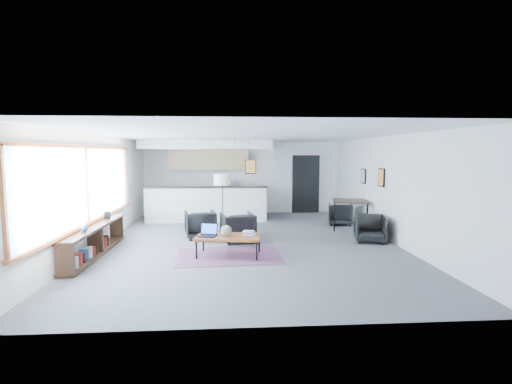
{
  "coord_description": "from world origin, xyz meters",
  "views": [
    {
      "loc": [
        -0.4,
        -8.93,
        2.18
      ],
      "look_at": [
        0.22,
        0.4,
        1.19
      ],
      "focal_mm": 26.0,
      "sensor_mm": 36.0,
      "label": 1
    }
  ],
  "objects": [
    {
      "name": "room",
      "position": [
        0.0,
        0.0,
        1.3
      ],
      "size": [
        7.02,
        9.02,
        2.62
      ],
      "color": "#4D4D50",
      "rests_on": "ground"
    },
    {
      "name": "window",
      "position": [
        -3.46,
        -0.9,
        1.46
      ],
      "size": [
        0.1,
        5.95,
        1.66
      ],
      "color": "#8CBFFF",
      "rests_on": "room"
    },
    {
      "name": "console",
      "position": [
        -3.3,
        -1.05,
        0.33
      ],
      "size": [
        0.35,
        3.0,
        0.8
      ],
      "color": "black",
      "rests_on": "floor"
    },
    {
      "name": "kitchenette",
      "position": [
        -1.2,
        3.71,
        1.38
      ],
      "size": [
        4.2,
        1.96,
        2.6
      ],
      "color": "white",
      "rests_on": "floor"
    },
    {
      "name": "doorway",
      "position": [
        2.3,
        4.42,
        1.07
      ],
      "size": [
        1.1,
        0.12,
        2.15
      ],
      "color": "black",
      "rests_on": "room"
    },
    {
      "name": "track_light",
      "position": [
        -0.59,
        2.2,
        2.53
      ],
      "size": [
        1.6,
        0.07,
        0.15
      ],
      "color": "silver",
      "rests_on": "room"
    },
    {
      "name": "wall_art_lower",
      "position": [
        3.47,
        0.4,
        1.55
      ],
      "size": [
        0.03,
        0.38,
        0.48
      ],
      "color": "black",
      "rests_on": "room"
    },
    {
      "name": "wall_art_upper",
      "position": [
        3.47,
        1.7,
        1.5
      ],
      "size": [
        0.03,
        0.34,
        0.44
      ],
      "color": "black",
      "rests_on": "room"
    },
    {
      "name": "kilim_rug",
      "position": [
        -0.46,
        -1.23,
        0.01
      ],
      "size": [
        2.26,
        1.61,
        0.01
      ],
      "rotation": [
        0.0,
        0.0,
        0.06
      ],
      "color": "#532E46",
      "rests_on": "floor"
    },
    {
      "name": "coffee_table",
      "position": [
        -0.46,
        -1.23,
        0.41
      ],
      "size": [
        1.44,
        0.92,
        0.44
      ],
      "rotation": [
        0.0,
        0.0,
        -0.15
      ],
      "color": "brown",
      "rests_on": "floor"
    },
    {
      "name": "laptop",
      "position": [
        -0.9,
        -1.22,
        0.51
      ],
      "size": [
        0.42,
        0.37,
        0.26
      ],
      "rotation": [
        0.0,
        0.0,
        -0.24
      ],
      "color": "black",
      "rests_on": "coffee_table"
    },
    {
      "name": "ceramic_pot",
      "position": [
        -0.52,
        -1.28,
        0.56
      ],
      "size": [
        0.23,
        0.23,
        0.23
      ],
      "rotation": [
        0.0,
        0.0,
        -0.17
      ],
      "color": "gray",
      "rests_on": "coffee_table"
    },
    {
      "name": "book_stack",
      "position": [
        -0.04,
        -1.15,
        0.48
      ],
      "size": [
        0.31,
        0.28,
        0.08
      ],
      "rotation": [
        0.0,
        0.0,
        -0.28
      ],
      "color": "silver",
      "rests_on": "coffee_table"
    },
    {
      "name": "coaster",
      "position": [
        -0.29,
        -1.45,
        0.44
      ],
      "size": [
        0.13,
        0.13,
        0.01
      ],
      "rotation": [
        0.0,
        0.0,
        -0.18
      ],
      "color": "#E5590C",
      "rests_on": "coffee_table"
    },
    {
      "name": "armchair_left",
      "position": [
        -1.21,
        0.55,
        0.38
      ],
      "size": [
        0.88,
        0.84,
        0.77
      ],
      "primitive_type": "imported",
      "rotation": [
        0.0,
        0.0,
        3.35
      ],
      "color": "black",
      "rests_on": "floor"
    },
    {
      "name": "armchair_right",
      "position": [
        -0.25,
        0.04,
        0.39
      ],
      "size": [
        0.89,
        0.86,
        0.79
      ],
      "primitive_type": "imported",
      "rotation": [
        0.0,
        0.0,
        3.35
      ],
      "color": "black",
      "rests_on": "floor"
    },
    {
      "name": "floor_lamp",
      "position": [
        -0.65,
        1.15,
        1.4
      ],
      "size": [
        0.57,
        0.57,
        1.61
      ],
      "rotation": [
        0.0,
        0.0,
        -0.25
      ],
      "color": "black",
      "rests_on": "floor"
    },
    {
      "name": "dining_table",
      "position": [
        3.0,
        1.39,
        0.76
      ],
      "size": [
        1.22,
        1.22,
        0.83
      ],
      "rotation": [
        0.0,
        0.0,
        -0.28
      ],
      "color": "black",
      "rests_on": "floor"
    },
    {
      "name": "dining_chair_near",
      "position": [
        3.0,
        -0.18,
        0.31
      ],
      "size": [
        0.72,
        0.69,
        0.62
      ],
      "primitive_type": "imported",
      "rotation": [
        0.0,
        0.0,
        -0.23
      ],
      "color": "black",
      "rests_on": "floor"
    },
    {
      "name": "dining_chair_far",
      "position": [
        2.91,
        2.05,
        0.31
      ],
      "size": [
        0.72,
        0.69,
        0.61
      ],
      "primitive_type": "imported",
      "rotation": [
        0.0,
        0.0,
        2.89
      ],
      "color": "black",
      "rests_on": "floor"
    },
    {
      "name": "microwave",
      "position": [
        -0.72,
        4.15,
        1.11
      ],
      "size": [
        0.54,
        0.32,
        0.35
      ],
      "primitive_type": "imported",
      "rotation": [
        0.0,
        0.0,
        0.06
      ],
      "color": "black",
      "rests_on": "kitchenette"
    }
  ]
}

